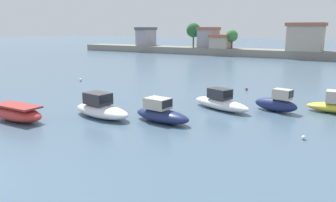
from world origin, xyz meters
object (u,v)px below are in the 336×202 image
(moored_boat_1, at_px, (18,113))
(moored_boat_4, at_px, (221,102))
(moored_boat_3, at_px, (161,113))
(mooring_buoy_2, at_px, (247,89))
(moored_boat_5, at_px, (277,103))
(mooring_buoy_3, at_px, (304,138))
(moored_boat_2, at_px, (101,109))
(mooring_buoy_1, at_px, (81,80))

(moored_boat_1, relative_size, moored_boat_4, 0.80)
(moored_boat_3, height_order, mooring_buoy_2, moored_boat_3)
(moored_boat_3, relative_size, moored_boat_5, 1.27)
(moored_boat_3, height_order, moored_boat_4, moored_boat_4)
(moored_boat_1, xyz_separation_m, mooring_buoy_3, (18.07, 5.80, -0.43))
(moored_boat_1, bearing_deg, moored_boat_2, 41.81)
(moored_boat_5, bearing_deg, mooring_buoy_2, 134.24)
(moored_boat_2, relative_size, mooring_buoy_1, 15.68)
(moored_boat_2, height_order, mooring_buoy_1, moored_boat_2)
(mooring_buoy_1, relative_size, mooring_buoy_3, 1.38)
(moored_boat_4, bearing_deg, moored_boat_1, -115.82)
(moored_boat_5, height_order, mooring_buoy_3, moored_boat_5)
(moored_boat_5, bearing_deg, moored_boat_4, -146.43)
(moored_boat_2, relative_size, moored_boat_4, 0.96)
(moored_boat_1, xyz_separation_m, moored_boat_4, (11.00, 10.46, 0.04))
(moored_boat_3, bearing_deg, moored_boat_1, -143.90)
(moored_boat_2, height_order, mooring_buoy_2, moored_boat_2)
(moored_boat_4, xyz_separation_m, mooring_buoy_1, (-20.37, 5.19, -0.42))
(moored_boat_3, distance_m, mooring_buoy_2, 15.05)
(moored_boat_2, bearing_deg, moored_boat_1, -129.83)
(moored_boat_1, relative_size, moored_boat_3, 0.99)
(moored_boat_2, xyz_separation_m, moored_boat_3, (4.51, 1.08, -0.01))
(moored_boat_1, relative_size, moored_boat_2, 0.83)
(moored_boat_3, relative_size, mooring_buoy_1, 13.11)
(moored_boat_3, xyz_separation_m, moored_boat_5, (6.20, 7.21, 0.06))
(moored_boat_5, relative_size, mooring_buoy_1, 10.31)
(moored_boat_2, bearing_deg, mooring_buoy_3, 17.71)
(moored_boat_4, relative_size, mooring_buoy_1, 16.30)
(moored_boat_4, distance_m, mooring_buoy_2, 9.43)
(moored_boat_5, xyz_separation_m, mooring_buoy_3, (3.03, -6.25, -0.56))
(moored_boat_2, distance_m, moored_boat_5, 13.54)
(moored_boat_2, relative_size, moored_boat_3, 1.20)
(moored_boat_4, distance_m, mooring_buoy_1, 21.03)
(moored_boat_5, relative_size, mooring_buoy_3, 14.19)
(moored_boat_1, distance_m, moored_boat_5, 19.28)
(mooring_buoy_1, height_order, mooring_buoy_2, mooring_buoy_1)
(moored_boat_2, xyz_separation_m, moored_boat_5, (10.70, 8.29, 0.06))
(moored_boat_3, bearing_deg, mooring_buoy_3, 13.30)
(moored_boat_1, bearing_deg, mooring_buoy_3, 18.70)
(moored_boat_2, relative_size, moored_boat_5, 1.52)
(mooring_buoy_2, xyz_separation_m, mooring_buoy_3, (7.92, -14.03, -0.02))
(moored_boat_1, height_order, mooring_buoy_2, moored_boat_1)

